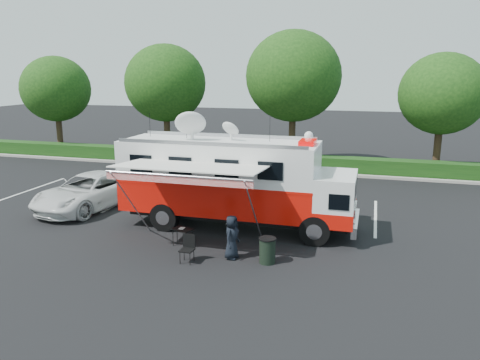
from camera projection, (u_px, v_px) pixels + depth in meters
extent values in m
plane|color=black|center=(237.00, 228.00, 19.25)|extent=(120.00, 120.00, 0.00)
cube|color=#9E998E|center=(351.00, 175.00, 28.46)|extent=(60.00, 0.35, 0.15)
cube|color=black|center=(352.00, 166.00, 29.20)|extent=(60.00, 1.20, 1.00)
cylinder|color=black|center=(59.00, 128.00, 35.79)|extent=(0.44, 0.44, 4.00)
ellipsoid|color=#14380F|center=(56.00, 89.00, 35.11)|extent=(5.12, 5.12, 4.86)
cylinder|color=black|center=(167.00, 130.00, 33.33)|extent=(0.44, 0.44, 4.40)
ellipsoid|color=#14380F|center=(165.00, 83.00, 32.58)|extent=(5.63, 5.63, 5.35)
cylinder|color=black|center=(292.00, 131.00, 30.87)|extent=(0.44, 0.44, 4.80)
ellipsoid|color=#14380F|center=(293.00, 76.00, 30.06)|extent=(6.14, 6.14, 5.84)
cylinder|color=black|center=(438.00, 143.00, 28.55)|extent=(0.44, 0.44, 4.00)
ellipsoid|color=#14380F|center=(443.00, 94.00, 27.87)|extent=(5.12, 5.12, 4.86)
cube|color=silver|center=(32.00, 189.00, 25.41)|extent=(0.12, 5.50, 0.01)
cube|color=silver|center=(131.00, 197.00, 23.80)|extent=(0.12, 5.50, 0.01)
cube|color=silver|center=(244.00, 207.00, 22.19)|extent=(0.12, 5.50, 0.01)
cube|color=silver|center=(375.00, 217.00, 20.58)|extent=(0.12, 5.50, 0.01)
cube|color=black|center=(237.00, 214.00, 19.12)|extent=(8.94, 1.45, 0.31)
cylinder|color=black|center=(315.00, 231.00, 17.16)|extent=(1.14, 0.33, 1.14)
cylinder|color=black|center=(322.00, 213.00, 19.30)|extent=(1.14, 0.33, 1.14)
cylinder|color=black|center=(164.00, 217.00, 18.78)|extent=(1.14, 0.33, 1.14)
cylinder|color=black|center=(186.00, 202.00, 20.91)|extent=(1.14, 0.33, 1.14)
cube|color=silver|center=(355.00, 223.00, 17.84)|extent=(0.21, 2.60, 0.42)
cube|color=silver|center=(336.00, 197.00, 17.82)|extent=(1.45, 2.60, 1.77)
cube|color=red|center=(335.00, 212.00, 17.97)|extent=(1.48, 2.62, 0.57)
cube|color=black|center=(354.00, 190.00, 17.57)|extent=(0.12, 2.30, 0.73)
cube|color=red|center=(220.00, 195.00, 19.14)|extent=(7.90, 2.60, 1.25)
cube|color=red|center=(219.00, 180.00, 18.99)|extent=(7.92, 2.62, 0.10)
cube|color=silver|center=(219.00, 161.00, 18.82)|extent=(7.90, 2.60, 1.45)
cube|color=silver|center=(219.00, 142.00, 18.64)|extent=(7.90, 2.60, 0.08)
cube|color=#CC0505|center=(308.00, 142.00, 17.66)|extent=(0.57, 0.99, 0.17)
sphere|color=silver|center=(309.00, 136.00, 18.64)|extent=(0.35, 0.35, 0.35)
ellipsoid|color=silver|center=(190.00, 123.00, 18.63)|extent=(1.25, 1.25, 0.37)
ellipsoid|color=silver|center=(230.00, 129.00, 18.60)|extent=(0.73, 0.73, 0.21)
cylinder|color=black|center=(150.00, 125.00, 19.77)|extent=(0.02, 0.02, 1.04)
cylinder|color=black|center=(186.00, 126.00, 19.33)|extent=(0.02, 0.02, 1.04)
cylinder|color=black|center=(270.00, 129.00, 18.38)|extent=(0.02, 0.02, 1.04)
cube|color=silver|center=(191.00, 167.00, 16.43)|extent=(5.20, 2.49, 0.21)
cube|color=red|center=(177.00, 179.00, 15.33)|extent=(5.20, 0.04, 0.29)
cylinder|color=#B2B2B7|center=(176.00, 176.00, 15.28)|extent=(5.20, 0.07, 0.07)
cylinder|color=#B2B2B7|center=(132.00, 204.00, 17.34)|extent=(0.05, 2.68, 3.00)
cylinder|color=#B2B2B7|center=(254.00, 214.00, 16.08)|extent=(0.05, 2.68, 3.00)
imported|color=silver|center=(91.00, 208.00, 22.05)|extent=(3.67, 6.14, 1.60)
imported|color=black|center=(232.00, 258.00, 16.11)|extent=(0.58, 0.81, 1.54)
cube|color=black|center=(182.00, 229.00, 17.19)|extent=(0.88, 0.76, 0.03)
cylinder|color=black|center=(173.00, 238.00, 17.17)|extent=(0.02, 0.02, 0.61)
cylinder|color=black|center=(177.00, 235.00, 17.52)|extent=(0.02, 0.02, 0.61)
cylinder|color=black|center=(188.00, 240.00, 17.00)|extent=(0.02, 0.02, 0.61)
cylinder|color=black|center=(192.00, 236.00, 17.36)|extent=(0.02, 0.02, 0.61)
cube|color=silver|center=(182.00, 228.00, 17.25)|extent=(0.19, 0.26, 0.01)
cube|color=black|center=(187.00, 250.00, 15.64)|extent=(0.46, 0.46, 0.04)
cube|color=black|center=(189.00, 241.00, 15.79)|extent=(0.45, 0.06, 0.49)
cylinder|color=black|center=(180.00, 258.00, 15.57)|extent=(0.02, 0.02, 0.44)
cylinder|color=black|center=(184.00, 254.00, 15.90)|extent=(0.02, 0.02, 0.44)
cylinder|color=black|center=(190.00, 259.00, 15.47)|extent=(0.02, 0.02, 0.44)
cylinder|color=black|center=(194.00, 255.00, 15.81)|extent=(0.02, 0.02, 0.44)
cylinder|color=black|center=(267.00, 251.00, 15.64)|extent=(0.54, 0.54, 0.84)
cylinder|color=black|center=(268.00, 239.00, 15.53)|extent=(0.59, 0.59, 0.04)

